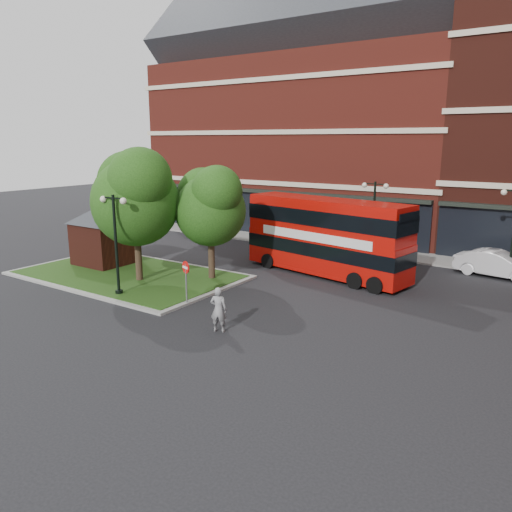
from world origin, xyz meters
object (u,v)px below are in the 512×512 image
Objects in this scene: bus at (326,232)px; car_white at (497,264)px; car_silver at (297,240)px; woman at (219,309)px.

bus reaches higher than car_white.
car_silver is at bearing 97.70° from car_white.
woman is (0.36, -10.26, -1.56)m from bus.
bus reaches higher than woman.
bus is at bearing -139.12° from car_silver.
woman is at bearing 160.36° from car_white.
car_silver is 0.86× the size of car_white.
bus is 2.63× the size of car_silver.
bus is 10.38m from woman.
woman is 16.05m from car_silver.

